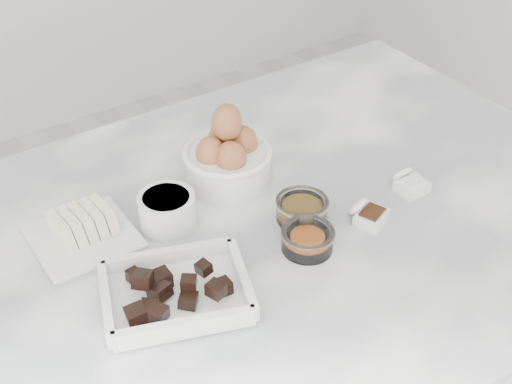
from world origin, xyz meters
TOP-DOWN VIEW (x-y plane):
  - marble_slab at (0.00, 0.00)m, footprint 1.20×0.80m
  - chocolate_dish at (-0.18, -0.07)m, footprint 0.23×0.20m
  - butter_plate at (-0.23, 0.11)m, footprint 0.15×0.15m
  - sugar_ramekin at (-0.11, 0.08)m, footprint 0.09×0.09m
  - egg_bowl at (0.03, 0.13)m, footprint 0.15×0.15m
  - honey_bowl at (0.07, -0.02)m, footprint 0.08×0.08m
  - zest_bowl at (0.04, -0.08)m, footprint 0.08×0.08m
  - vanilla_spoon at (0.15, -0.08)m, footprint 0.06×0.07m
  - salt_spoon at (0.26, -0.06)m, footprint 0.05×0.06m

SIDE VIEW (x-z plane):
  - marble_slab at x=0.00m, z-range 0.90..0.94m
  - salt_spoon at x=0.26m, z-range 0.93..0.97m
  - vanilla_spoon at x=0.15m, z-range 0.93..0.97m
  - honey_bowl at x=0.07m, z-range 0.94..0.98m
  - zest_bowl at x=0.04m, z-range 0.94..0.98m
  - butter_plate at x=-0.23m, z-range 0.93..0.99m
  - chocolate_dish at x=-0.18m, z-range 0.94..0.99m
  - sugar_ramekin at x=-0.11m, z-range 0.94..0.99m
  - egg_bowl at x=0.03m, z-range 0.92..1.06m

